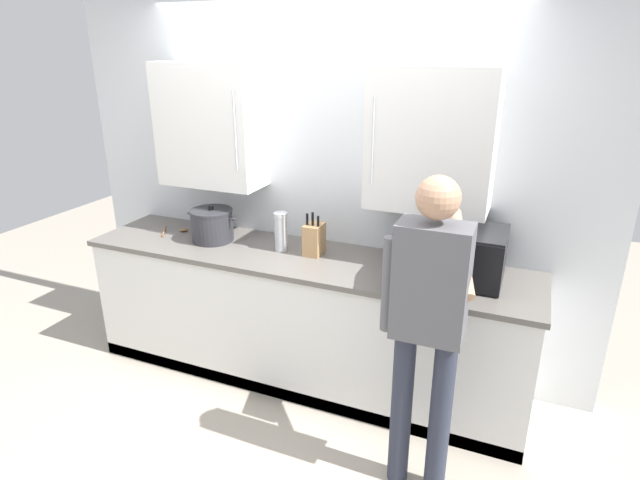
{
  "coord_description": "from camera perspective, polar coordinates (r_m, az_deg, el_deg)",
  "views": [
    {
      "loc": [
        1.34,
        -2.14,
        2.24
      ],
      "look_at": [
        0.15,
        0.7,
        1.07
      ],
      "focal_mm": 29.39,
      "sensor_mm": 36.0,
      "label": 1
    }
  ],
  "objects": [
    {
      "name": "person_figure",
      "position": [
        2.57,
        11.69,
        -8.02
      ],
      "size": [
        0.44,
        0.53,
        1.71
      ],
      "color": "#282D3D",
      "rests_on": "ground_plane"
    },
    {
      "name": "back_wall_tiled",
      "position": [
        3.58,
        0.09,
        7.84
      ],
      "size": [
        3.8,
        0.44,
        2.69
      ],
      "color": "silver",
      "rests_on": "ground_plane"
    },
    {
      "name": "microwave_oven",
      "position": [
        3.18,
        13.73,
        -1.33
      ],
      "size": [
        0.59,
        0.8,
        0.31
      ],
      "color": "black",
      "rests_on": "counter_unit"
    },
    {
      "name": "stock_pot",
      "position": [
        3.76,
        -11.67,
        1.61
      ],
      "size": [
        0.39,
        0.3,
        0.26
      ],
      "color": "#2D2D33",
      "rests_on": "counter_unit"
    },
    {
      "name": "counter_unit",
      "position": [
        3.65,
        -1.9,
        -8.46
      ],
      "size": [
        3.04,
        0.68,
        0.92
      ],
      "color": "white",
      "rests_on": "ground_plane"
    },
    {
      "name": "ground_plane",
      "position": [
        3.38,
        -7.48,
        -21.06
      ],
      "size": [
        9.45,
        9.45,
        0.0
      ],
      "primitive_type": "plane",
      "color": "#9E9384"
    },
    {
      "name": "knife_block",
      "position": [
        3.44,
        -0.65,
        0.11
      ],
      "size": [
        0.11,
        0.15,
        0.3
      ],
      "color": "tan",
      "rests_on": "counter_unit"
    },
    {
      "name": "thermos_flask",
      "position": [
        3.5,
        -4.27,
        0.92
      ],
      "size": [
        0.09,
        0.09,
        0.27
      ],
      "color": "#B7BABF",
      "rests_on": "counter_unit"
    },
    {
      "name": "wooden_spoon",
      "position": [
        4.03,
        -15.63,
        0.99
      ],
      "size": [
        0.22,
        0.21,
        0.02
      ],
      "color": "brown",
      "rests_on": "counter_unit"
    }
  ]
}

